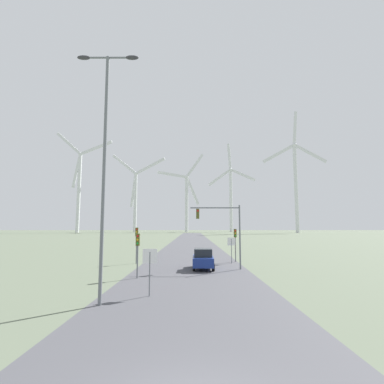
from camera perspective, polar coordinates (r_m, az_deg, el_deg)
name	(u,v)px	position (r m, az deg, el deg)	size (l,w,h in m)	color
road_surface	(193,248)	(54.44, 0.11, -10.57)	(10.00, 240.00, 0.01)	#47474C
streetlamp	(106,149)	(16.17, -16.09, 7.93)	(3.28, 0.32, 12.86)	slate
stop_sign_near	(151,263)	(17.24, -7.86, -13.22)	(0.81, 0.07, 2.57)	slate
stop_sign_far	(232,245)	(31.97, 7.69, -10.02)	(0.81, 0.07, 2.64)	slate
traffic_light_post_near_left	(139,245)	(23.07, -10.12, -9.95)	(0.28, 0.34, 3.28)	slate
traffic_light_post_near_right	(236,238)	(33.37, 8.43, -8.59)	(0.28, 0.34, 3.52)	slate
traffic_light_post_mid_left	(138,237)	(32.03, -10.31, -8.44)	(0.28, 0.34, 3.68)	slate
traffic_light_mast_overhead	(223,223)	(27.41, 5.93, -5.89)	(4.55, 0.35, 5.75)	slate
car_approaching	(204,259)	(27.55, 2.30, -12.60)	(1.89, 4.14, 1.83)	navy
wind_turbine_far_left	(80,183)	(203.09, -20.52, 1.55)	(38.25, 5.92, 65.20)	silver
wind_turbine_left	(136,194)	(205.43, -10.55, -0.39)	(38.34, 13.24, 54.12)	silver
wind_turbine_center	(188,196)	(208.69, -0.86, -0.85)	(31.90, 12.61, 56.02)	silver
wind_turbine_right	(232,193)	(215.53, 7.58, -0.16)	(32.99, 9.72, 63.83)	silver
wind_turbine_far_right	(297,178)	(192.14, 19.31, 2.46)	(35.20, 13.66, 74.77)	silver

